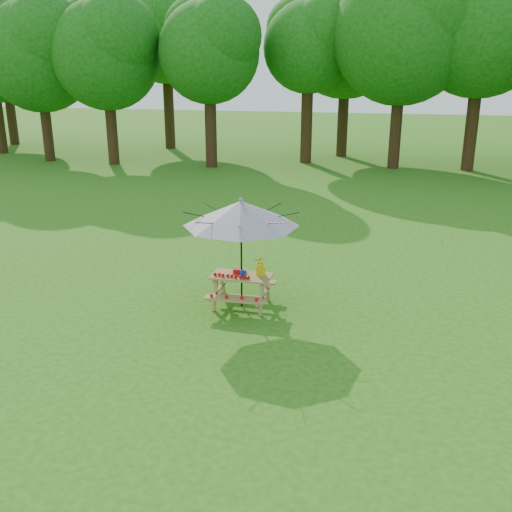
# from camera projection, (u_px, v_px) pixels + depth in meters

# --- Properties ---
(ground) EXTENTS (120.00, 120.00, 0.00)m
(ground) POSITION_uv_depth(u_px,v_px,m) (132.00, 438.00, 7.48)
(ground) COLOR #266513
(ground) RESTS_ON ground
(picnic_table) EXTENTS (1.20, 1.32, 0.67)m
(picnic_table) POSITION_uv_depth(u_px,v_px,m) (242.00, 291.00, 11.56)
(picnic_table) COLOR #AB8A4D
(picnic_table) RESTS_ON ground
(patio_umbrella) EXTENTS (2.76, 2.76, 2.26)m
(patio_umbrella) POSITION_uv_depth(u_px,v_px,m) (241.00, 213.00, 11.06)
(patio_umbrella) COLOR black
(patio_umbrella) RESTS_ON ground
(produce_bins) EXTENTS (0.29, 0.34, 0.13)m
(produce_bins) POSITION_uv_depth(u_px,v_px,m) (241.00, 272.00, 11.48)
(produce_bins) COLOR red
(produce_bins) RESTS_ON picnic_table
(tomatoes_row) EXTENTS (0.77, 0.13, 0.07)m
(tomatoes_row) POSITION_uv_depth(u_px,v_px,m) (232.00, 276.00, 11.31)
(tomatoes_row) COLOR red
(tomatoes_row) RESTS_ON picnic_table
(flower_bucket) EXTENTS (0.28, 0.26, 0.41)m
(flower_bucket) POSITION_uv_depth(u_px,v_px,m) (261.00, 265.00, 11.41)
(flower_bucket) COLOR #D9CC0B
(flower_bucket) RESTS_ON picnic_table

